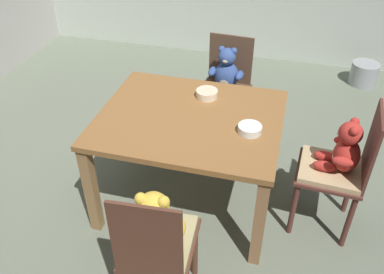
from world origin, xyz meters
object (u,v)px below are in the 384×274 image
metal_pail (364,74)px  dining_table (190,129)px  teddy_chair_far_center (226,78)px  porridge_bowl_cream_far_center (207,94)px  porridge_bowl_white_near_right (250,129)px  teddy_chair_near_front (157,236)px  teddy_chair_near_right (341,161)px

metal_pail → dining_table: bearing=-122.0°
teddy_chair_far_center → metal_pail: teddy_chair_far_center is taller
porridge_bowl_cream_far_center → porridge_bowl_white_near_right: bearing=-44.3°
teddy_chair_near_front → dining_table: bearing=0.1°
teddy_chair_near_right → porridge_bowl_white_near_right: (-0.57, -0.07, 0.19)m
metal_pail → porridge_bowl_cream_far_center: bearing=-124.4°
teddy_chair_near_right → metal_pail: (0.38, 2.15, -0.43)m
porridge_bowl_cream_far_center → teddy_chair_far_center: bearing=87.8°
teddy_chair_far_center → teddy_chair_near_right: bearing=49.6°
porridge_bowl_cream_far_center → teddy_chair_near_front: bearing=-89.3°
teddy_chair_near_right → teddy_chair_far_center: teddy_chair_near_right is taller
teddy_chair_far_center → teddy_chair_near_front: bearing=3.7°
teddy_chair_near_front → teddy_chair_far_center: bearing=-4.3°
dining_table → porridge_bowl_white_near_right: porridge_bowl_white_near_right is taller
teddy_chair_far_center → dining_table: bearing=-0.8°
porridge_bowl_white_near_right → teddy_chair_far_center: bearing=108.9°
dining_table → metal_pail: size_ratio=4.11×
porridge_bowl_cream_far_center → metal_pail: size_ratio=0.52×
dining_table → teddy_chair_near_front: bearing=-85.9°
porridge_bowl_white_near_right → metal_pail: size_ratio=0.51×
porridge_bowl_white_near_right → metal_pail: (0.95, 2.22, -0.62)m
porridge_bowl_cream_far_center → metal_pail: bearing=55.6°
teddy_chair_far_center → porridge_bowl_cream_far_center: (-0.02, -0.60, 0.19)m
dining_table → teddy_chair_near_right: (0.96, -0.00, -0.06)m
dining_table → teddy_chair_near_front: (0.06, -0.86, -0.05)m
teddy_chair_near_front → porridge_bowl_cream_far_center: teddy_chair_near_front is taller
dining_table → porridge_bowl_cream_far_center: bearing=79.4°
dining_table → teddy_chair_far_center: 0.87m
teddy_chair_near_front → metal_pail: 3.30m
teddy_chair_near_right → porridge_bowl_cream_far_center: teddy_chair_near_right is taller
teddy_chair_near_front → teddy_chair_near_right: bearing=-50.2°
teddy_chair_near_front → porridge_bowl_white_near_right: size_ratio=6.38×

